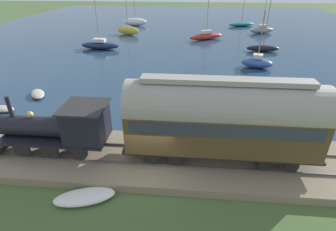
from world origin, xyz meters
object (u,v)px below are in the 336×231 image
(beached_dinghy, at_px, (85,197))
(sailboat_blue, at_px, (257,62))
(rowboat_mid_harbor, at_px, (3,109))
(sailboat_yellow, at_px, (128,30))
(passenger_coach, at_px, (223,117))
(rowboat_off_pier, at_px, (38,94))
(steam_locomotive, at_px, (64,126))
(sailboat_red, at_px, (206,36))
(sailboat_white, at_px, (135,22))
(sailboat_gray, at_px, (262,30))
(sailboat_navy, at_px, (100,45))
(rowboat_far_out, at_px, (217,117))
(sailboat_teal, at_px, (241,24))
(sailboat_black, at_px, (263,48))

(beached_dinghy, bearing_deg, sailboat_blue, -29.77)
(sailboat_blue, distance_m, rowboat_mid_harbor, 25.22)
(sailboat_yellow, bearing_deg, passenger_coach, -138.90)
(sailboat_yellow, xyz_separation_m, rowboat_off_pier, (-26.82, 1.88, -0.60))
(steam_locomotive, xyz_separation_m, sailboat_red, (32.37, -8.94, -1.55))
(sailboat_white, distance_m, sailboat_gray, 25.04)
(sailboat_gray, bearing_deg, sailboat_navy, 103.56)
(sailboat_yellow, xyz_separation_m, rowboat_far_out, (-29.57, -13.40, -0.64))
(sailboat_yellow, bearing_deg, sailboat_blue, -111.51)
(passenger_coach, height_order, beached_dinghy, passenger_coach)
(sailboat_blue, xyz_separation_m, sailboat_white, (26.42, 19.34, 0.16))
(passenger_coach, xyz_separation_m, rowboat_far_out, (5.43, -0.41, -2.91))
(sailboat_teal, distance_m, rowboat_off_pier, 44.18)
(rowboat_mid_harbor, bearing_deg, sailboat_gray, -25.84)
(sailboat_navy, height_order, sailboat_red, sailboat_navy)
(rowboat_off_pier, bearing_deg, sailboat_yellow, 50.84)
(sailboat_blue, distance_m, sailboat_black, 7.81)
(sailboat_teal, distance_m, sailboat_yellow, 23.85)
(sailboat_red, distance_m, sailboat_blue, 15.27)
(passenger_coach, height_order, sailboat_yellow, sailboat_yellow)
(sailboat_teal, bearing_deg, rowboat_mid_harbor, 125.09)
(sailboat_teal, distance_m, sailboat_black, 20.36)
(sailboat_black, bearing_deg, sailboat_teal, -1.55)
(sailboat_gray, xyz_separation_m, rowboat_off_pier, (-30.25, 25.56, -0.43))
(sailboat_yellow, distance_m, sailboat_black, 23.10)
(sailboat_white, bearing_deg, sailboat_gray, -107.04)
(steam_locomotive, relative_size, sailboat_black, 0.87)
(sailboat_navy, distance_m, sailboat_red, 17.06)
(steam_locomotive, relative_size, sailboat_navy, 0.73)
(sailboat_navy, relative_size, sailboat_black, 1.19)
(steam_locomotive, bearing_deg, rowboat_mid_harbor, 55.59)
(rowboat_off_pier, bearing_deg, rowboat_far_out, -45.37)
(rowboat_far_out, distance_m, rowboat_off_pier, 15.53)
(rowboat_far_out, bearing_deg, passenger_coach, -157.66)
(sailboat_white, relative_size, sailboat_yellow, 0.92)
(steam_locomotive, bearing_deg, sailboat_yellow, 7.50)
(sailboat_blue, distance_m, sailboat_gray, 21.03)
(sailboat_teal, relative_size, rowboat_mid_harbor, 3.56)
(steam_locomotive, distance_m, sailboat_black, 30.35)
(rowboat_far_out, bearing_deg, sailboat_blue, 3.76)
(rowboat_far_out, bearing_deg, sailboat_navy, 64.77)
(sailboat_blue, distance_m, rowboat_off_pier, 22.82)
(sailboat_white, bearing_deg, beached_dinghy, -174.49)
(sailboat_blue, xyz_separation_m, sailboat_gray, (20.43, -4.97, 0.00))
(sailboat_teal, height_order, rowboat_mid_harbor, sailboat_teal)
(sailboat_red, bearing_deg, sailboat_blue, 168.16)
(steam_locomotive, bearing_deg, sailboat_blue, -38.06)
(sailboat_black, bearing_deg, sailboat_white, 47.87)
(sailboat_teal, relative_size, rowboat_off_pier, 2.95)
(rowboat_mid_harbor, bearing_deg, sailboat_red, -18.45)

